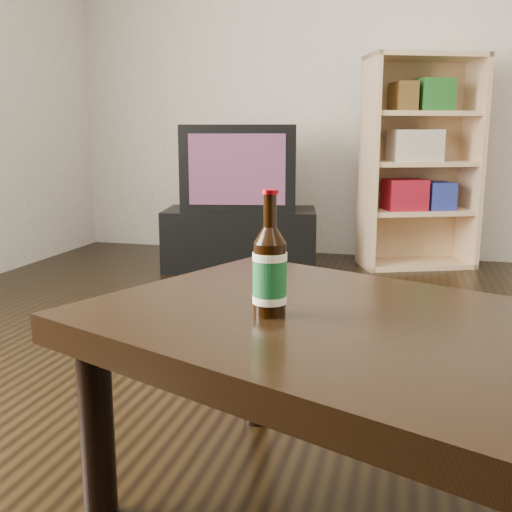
% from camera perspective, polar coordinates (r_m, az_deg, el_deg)
% --- Properties ---
extents(floor, '(5.00, 6.00, 0.01)m').
position_cam_1_polar(floor, '(1.69, 11.18, -20.18)').
color(floor, black).
rests_on(floor, ground).
extents(wall_back, '(5.00, 0.02, 2.70)m').
position_cam_1_polar(wall_back, '(4.48, 14.52, 17.12)').
color(wall_back, silver).
rests_on(wall_back, ground).
extents(tv_stand, '(1.07, 0.68, 0.40)m').
position_cam_1_polar(tv_stand, '(4.02, -1.49, 1.68)').
color(tv_stand, black).
rests_on(tv_stand, floor).
extents(tv, '(0.80, 0.59, 0.55)m').
position_cam_1_polar(tv, '(3.96, -1.53, 8.41)').
color(tv, black).
rests_on(tv, tv_stand).
extents(bookshelf, '(0.82, 0.60, 1.39)m').
position_cam_1_polar(bookshelf, '(4.18, 15.13, 8.90)').
color(bookshelf, tan).
rests_on(bookshelf, floor).
extents(coffee_table, '(1.53, 1.23, 0.50)m').
position_cam_1_polar(coffee_table, '(1.25, 13.00, -9.53)').
color(coffee_table, black).
rests_on(coffee_table, floor).
extents(beer_bottle, '(0.08, 0.08, 0.27)m').
position_cam_1_polar(beer_bottle, '(1.26, 1.32, -1.50)').
color(beer_bottle, black).
rests_on(beer_bottle, coffee_table).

